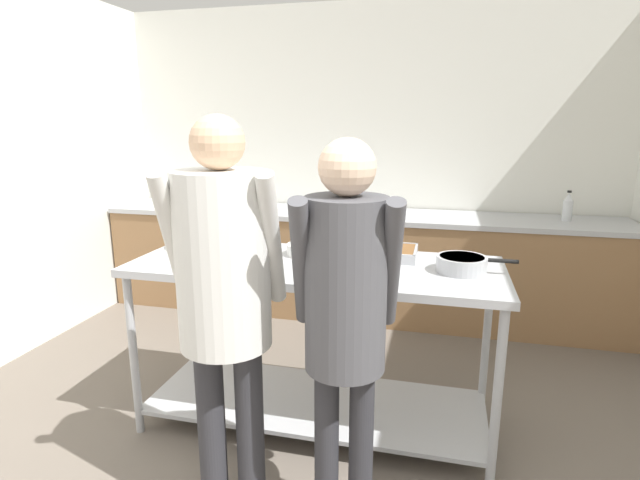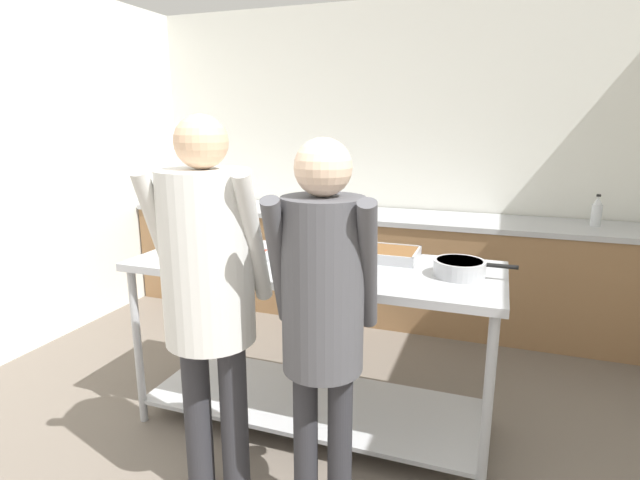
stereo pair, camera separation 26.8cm
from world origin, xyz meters
TOP-DOWN VIEW (x-y plane):
  - wall_rear at (0.00, 3.62)m, footprint 4.52×0.06m
  - back_counter at (-0.00, 3.25)m, footprint 4.36×0.65m
  - serving_counter at (0.08, 1.56)m, footprint 1.93×0.74m
  - plate_stack at (-0.71, 1.69)m, footprint 0.28×0.28m
  - serving_tray_roast at (-0.34, 1.38)m, footprint 0.38×0.34m
  - broccoli_bowl at (-0.01, 1.70)m, footprint 0.22×0.22m
  - serving_tray_vegetables at (0.37, 1.76)m, footprint 0.45×0.27m
  - sauce_pan at (0.82, 1.57)m, footprint 0.38×0.24m
  - guest_serving_left at (-0.12, 0.87)m, footprint 0.51×0.39m
  - guest_serving_right at (0.38, 0.87)m, footprint 0.45×0.37m
  - water_bottle at (1.66, 3.30)m, footprint 0.07×0.07m

SIDE VIEW (x-z plane):
  - back_counter at x=0.00m, z-range 0.00..0.90m
  - serving_counter at x=0.08m, z-range 0.16..1.10m
  - plate_stack at x=-0.71m, z-range 0.93..0.98m
  - serving_tray_vegetables at x=0.37m, z-range 0.93..0.99m
  - serving_tray_roast at x=-0.34m, z-range 0.93..0.99m
  - broccoli_bowl at x=-0.01m, z-range 0.92..1.03m
  - sauce_pan at x=0.82m, z-range 0.94..1.02m
  - guest_serving_right at x=0.38m, z-range 0.20..1.80m
  - water_bottle at x=1.66m, z-range 0.89..1.13m
  - guest_serving_left at x=-0.12m, z-range 0.19..1.88m
  - wall_rear at x=0.00m, z-range 0.00..2.65m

